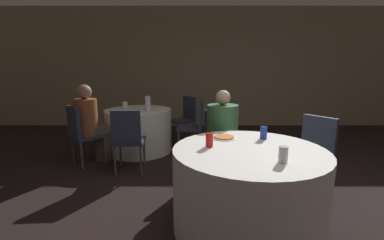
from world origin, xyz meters
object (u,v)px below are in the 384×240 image
table_far (139,130)px  soda_can_red (209,140)px  chair_near_northeast (313,148)px  chair_far_southwest (81,130)px  pizza_plate_near (224,137)px  soda_can_blue (263,133)px  table_near (247,188)px  chair_far_northeast (186,115)px  chair_near_north (220,138)px  bottle_far (148,103)px  person_green_jacket (223,136)px  chair_far_south (128,136)px  person_floral_shirt (91,124)px  chair_far_east (195,122)px  soda_can_silver (283,154)px

table_far → soda_can_red: size_ratio=8.99×
chair_near_northeast → chair_far_southwest: size_ratio=1.00×
pizza_plate_near → soda_can_red: 0.33m
chair_far_southwest → soda_can_blue: 2.58m
table_near → chair_far_northeast: bearing=102.6°
chair_near_north → chair_far_southwest: same height
table_near → soda_can_red: soda_can_red is taller
chair_far_northeast → bottle_far: bottle_far is taller
person_green_jacket → chair_near_northeast: bearing=157.2°
table_far → chair_near_north: size_ratio=1.25×
chair_far_south → person_floral_shirt: size_ratio=0.75×
table_far → chair_far_northeast: chair_far_northeast is taller
chair_far_northeast → soda_can_blue: (0.81, -2.38, 0.26)m
person_green_jacket → pizza_plate_near: (-0.06, -0.56, 0.14)m
table_far → person_floral_shirt: bearing=-136.4°
pizza_plate_near → chair_far_northeast: bearing=100.4°
table_far → chair_far_southwest: bearing=-136.4°
table_near → person_floral_shirt: (-1.97, 1.60, 0.23)m
chair_far_southwest → chair_far_south: (0.75, -0.30, 0.00)m
chair_near_north → soda_can_red: 1.05m
chair_far_south → pizza_plate_near: chair_far_south is taller
chair_far_northeast → bottle_far: 0.96m
chair_near_north → chair_far_southwest: bearing=-19.2°
table_far → table_near: bearing=-57.1°
table_near → chair_far_east: chair_far_east is taller
table_near → soda_can_silver: 0.56m
soda_can_blue → pizza_plate_near: bearing=175.4°
chair_near_northeast → chair_far_southwest: (-2.94, 0.85, 0.00)m
chair_far_east → pizza_plate_near: size_ratio=3.53×
table_far → chair_far_southwest: (-0.70, -0.66, 0.16)m
chair_near_north → person_floral_shirt: 1.92m
bottle_far → chair_near_northeast: bearing=-34.0°
bottle_far → soda_can_silver: bearing=-59.6°
person_green_jacket → pizza_plate_near: bearing=76.7°
table_near → table_far: bearing=122.9°
chair_far_east → person_green_jacket: person_green_jacket is taller
table_near → chair_far_northeast: (-0.60, 2.70, 0.16)m
bottle_far → chair_near_north: bearing=-41.8°
chair_near_north → chair_far_southwest: 2.00m
chair_near_north → soda_can_silver: bearing=95.4°
chair_far_south → bottle_far: size_ratio=3.69×
chair_far_east → soda_can_blue: size_ratio=7.17×
person_floral_shirt → soda_can_red: (1.63, -1.53, 0.19)m
table_far → soda_can_silver: size_ratio=8.99×
person_green_jacket → soda_can_red: 0.90m
pizza_plate_near → soda_can_blue: bearing=-4.6°
chair_far_south → bottle_far: (0.13, 0.83, 0.32)m
table_near → chair_far_south: size_ratio=1.50×
person_floral_shirt → soda_can_red: 2.25m
soda_can_red → person_floral_shirt: bearing=136.7°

